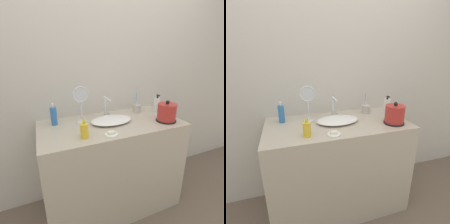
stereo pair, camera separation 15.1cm
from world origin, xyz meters
The scene contains 11 objects.
wall_back centered at (0.00, 0.63, 1.30)m, with size 6.00×0.04×2.60m.
vanity_counter centered at (0.00, 0.31, 0.45)m, with size 1.25×0.61×0.89m.
sink_basin centered at (0.00, 0.32, 0.91)m, with size 0.37×0.24×0.04m.
faucet centered at (0.01, 0.46, 1.00)m, with size 0.06×0.15×0.20m.
electric_kettle centered at (0.47, 0.15, 0.97)m, with size 0.18×0.18×0.19m.
toothbrush_cup centered at (0.35, 0.47, 0.93)m, with size 0.08×0.08×0.20m.
lotion_bottle centered at (-0.47, 0.46, 0.97)m, with size 0.05×0.05×0.19m.
shampoo_bottle centered at (0.53, 0.38, 0.97)m, with size 0.06×0.06×0.19m.
mouthwash_bottle centered at (-0.29, 0.12, 0.95)m, with size 0.06×0.06×0.15m.
soap_dish centered at (-0.10, 0.08, 0.90)m, with size 0.10×0.10×0.03m.
vanity_mirror centered at (-0.24, 0.42, 1.08)m, with size 0.14×0.10×0.32m.
Camera 2 is at (-0.42, -1.07, 1.49)m, focal length 28.00 mm.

